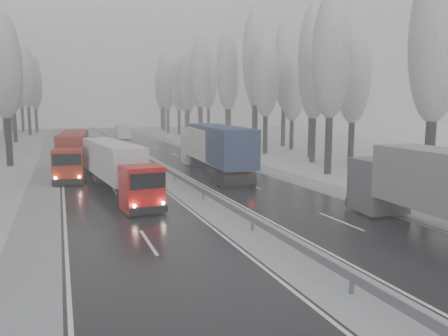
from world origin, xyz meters
TOP-DOWN VIEW (x-y plane):
  - carriageway_right at (5.25, 30.00)m, footprint 7.50×200.00m
  - carriageway_left at (-5.25, 30.00)m, footprint 7.50×200.00m
  - median_slush at (0.00, 30.00)m, footprint 3.00×200.00m
  - shoulder_right at (10.20, 30.00)m, footprint 2.40×200.00m
  - shoulder_left at (-10.20, 30.00)m, footprint 2.40×200.00m
  - median_guardrail at (0.00, 29.99)m, footprint 0.12×200.00m
  - tree_16 at (15.04, 15.67)m, footprint 3.60×3.60m
  - tree_18 at (14.51, 27.03)m, footprint 3.60×3.60m
  - tree_19 at (20.02, 31.03)m, footprint 3.60×3.60m
  - tree_20 at (17.90, 35.17)m, footprint 3.60×3.60m
  - tree_21 at (20.12, 39.17)m, footprint 3.60×3.60m
  - tree_22 at (17.02, 45.60)m, footprint 3.60×3.60m
  - tree_23 at (23.31, 49.60)m, footprint 3.60×3.60m
  - tree_24 at (17.90, 51.02)m, footprint 3.60×3.60m
  - tree_25 at (24.81, 55.02)m, footprint 3.60×3.60m
  - tree_26 at (17.56, 61.27)m, footprint 3.60×3.60m
  - tree_27 at (24.72, 65.27)m, footprint 3.60×3.60m
  - tree_28 at (16.34, 71.95)m, footprint 3.60×3.60m
  - tree_29 at (23.71, 75.95)m, footprint 3.60×3.60m
  - tree_30 at (16.56, 81.70)m, footprint 3.60×3.60m
  - tree_31 at (22.48, 85.70)m, footprint 3.60×3.60m
  - tree_32 at (16.63, 89.21)m, footprint 3.60×3.60m
  - tree_33 at (19.77, 93.21)m, footprint 3.60×3.60m
  - tree_34 at (15.73, 96.32)m, footprint 3.60×3.60m
  - tree_35 at (24.94, 100.32)m, footprint 3.60×3.60m
  - tree_36 at (17.04, 106.16)m, footprint 3.60×3.60m
  - tree_37 at (24.02, 110.16)m, footprint 3.60×3.60m
  - tree_38 at (18.73, 116.73)m, footprint 3.60×3.60m
  - tree_39 at (21.55, 120.73)m, footprint 3.60×3.60m
  - tree_62 at (-13.94, 43.73)m, footprint 3.60×3.60m
  - tree_68 at (-16.58, 69.11)m, footprint 3.60×3.60m
  - tree_70 at (-16.33, 79.19)m, footprint 3.60×3.60m
  - tree_72 at (-18.93, 88.54)m, footprint 3.60×3.60m
  - tree_74 at (-15.07, 99.33)m, footprint 3.60×3.60m
  - tree_76 at (-14.05, 108.72)m, footprint 3.60×3.60m
  - tree_77 at (-19.66, 112.72)m, footprint 3.60×3.60m
  - tree_78 at (-17.56, 115.31)m, footprint 3.60×3.60m
  - tree_79 at (-20.33, 119.31)m, footprint 3.60×3.60m
  - truck_blue_box at (4.61, 30.26)m, footprint 4.64×17.79m
  - truck_cream_box at (4.45, 31.20)m, footprint 3.37×16.30m
  - box_truck_distant at (2.88, 80.71)m, footprint 2.75×7.78m
  - truck_red_white at (-5.19, 24.60)m, footprint 3.74×14.25m
  - truck_red_red at (-7.70, 36.15)m, footprint 3.64×14.83m

SIDE VIEW (x-z plane):
  - carriageway_right at x=5.25m, z-range 0.00..0.03m
  - carriageway_left at x=-5.25m, z-range 0.00..0.03m
  - median_slush at x=0.00m, z-range 0.00..0.04m
  - shoulder_right at x=10.20m, z-range 0.00..0.04m
  - shoulder_left at x=-10.20m, z-range 0.00..0.04m
  - median_guardrail at x=0.00m, z-range 0.22..0.98m
  - box_truck_distant at x=2.88m, z-range 0.03..2.89m
  - truck_red_white at x=-5.19m, z-range 0.30..3.93m
  - truck_red_red at x=-7.70m, z-range 0.32..4.09m
  - truck_cream_box at x=4.45m, z-range 0.35..4.50m
  - truck_blue_box at x=4.61m, z-range 0.38..4.90m
  - tree_23 at x=23.31m, z-range 1.99..15.54m
  - tree_77 at x=-19.66m, z-range 2.10..16.42m
  - tree_33 at x=19.77m, z-range 2.10..16.42m
  - tree_19 at x=20.02m, z-range 2.13..16.70m
  - tree_72 at x=-18.93m, z-range 2.21..17.31m
  - tree_20 at x=17.90m, z-range 2.29..18.00m
  - tree_22 at x=17.02m, z-range 2.31..18.17m
  - tree_62 at x=-13.94m, z-range 2.34..18.38m
  - tree_39 at x=21.55m, z-range 2.36..18.54m
  - tree_37 at x=24.02m, z-range 2.38..18.75m
  - tree_16 at x=15.04m, z-range 2.40..18.93m
  - tree_18 at x=14.51m, z-range 2.41..18.99m
  - tree_68 at x=-16.58m, z-range 2.42..19.07m
  - tree_79 at x=-20.33m, z-range 2.48..19.54m
  - tree_70 at x=-16.33m, z-range 2.48..19.57m
  - tree_32 at x=16.63m, z-range 2.51..19.85m
  - tree_27 at x=24.72m, z-range 2.55..20.17m
  - tree_34 at x=15.73m, z-range 2.55..20.19m
  - tree_30 at x=16.56m, z-range 2.59..20.45m
  - tree_38 at x=18.73m, z-range 2.60..20.58m
  - tree_29 at x=23.71m, z-range 2.62..20.73m
  - tree_35 at x=24.94m, z-range 2.64..20.89m
  - tree_76 at x=-14.05m, z-range 2.68..21.23m
  - tree_31 at x=22.48m, z-range 2.68..21.26m
  - tree_21 at x=20.12m, z-range 2.69..21.31m
  - tree_26 at x=17.56m, z-range 2.71..21.49m
  - tree_25 at x=24.81m, z-range 2.80..22.24m
  - tree_78 at x=-17.56m, z-range 2.81..22.37m
  - tree_28 at x=16.34m, z-range 2.82..22.45m
  - tree_74 at x=-15.07m, z-range 2.83..22.52m
  - tree_36 at x=17.04m, z-range 2.91..23.13m
  - tree_24 at x=17.90m, z-range 2.94..23.43m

